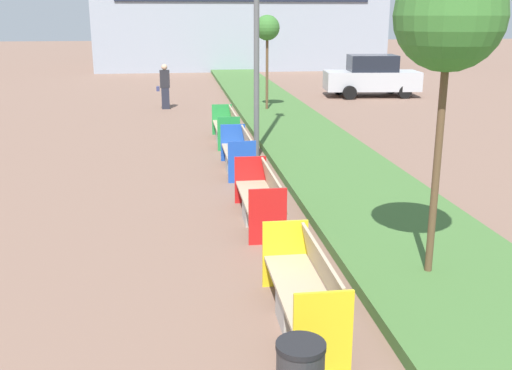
% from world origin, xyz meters
% --- Properties ---
extents(planter_grass_strip, '(2.80, 120.00, 0.18)m').
position_xyz_m(planter_grass_strip, '(3.20, 12.00, 0.09)').
color(planter_grass_strip, '#426B33').
rests_on(planter_grass_strip, ground).
extents(building_backdrop, '(19.13, 7.54, 9.05)m').
position_xyz_m(building_backdrop, '(4.00, 43.32, 4.53)').
color(building_backdrop, '#939EAD').
rests_on(building_backdrop, ground).
extents(bench_yellow_frame, '(0.65, 2.19, 0.94)m').
position_xyz_m(bench_yellow_frame, '(0.94, 6.82, 0.37)').
color(bench_yellow_frame, '#ADA8A0').
rests_on(bench_yellow_frame, ground).
extents(bench_red_frame, '(0.65, 2.29, 0.94)m').
position_xyz_m(bench_red_frame, '(0.94, 10.58, 0.37)').
color(bench_red_frame, '#ADA8A0').
rests_on(bench_red_frame, ground).
extents(bench_blue_frame, '(0.65, 2.13, 0.94)m').
position_xyz_m(bench_blue_frame, '(0.94, 14.25, 0.37)').
color(bench_blue_frame, '#ADA8A0').
rests_on(bench_blue_frame, ground).
extents(bench_green_frame, '(0.65, 2.40, 0.94)m').
position_xyz_m(bench_green_frame, '(0.94, 17.64, 0.38)').
color(bench_green_frame, '#ADA8A0').
rests_on(bench_green_frame, ground).
extents(sapling_tree_near, '(1.39, 1.39, 4.28)m').
position_xyz_m(sapling_tree_near, '(2.89, 7.74, 3.56)').
color(sapling_tree_near, brown).
rests_on(sapling_tree_near, ground).
extents(sapling_tree_far, '(0.91, 0.91, 3.60)m').
position_xyz_m(sapling_tree_far, '(2.89, 22.68, 3.08)').
color(sapling_tree_far, brown).
rests_on(sapling_tree_far, ground).
extents(pedestrian_walking, '(0.53, 0.24, 1.75)m').
position_xyz_m(pedestrian_walking, '(-0.91, 24.37, 0.89)').
color(pedestrian_walking, '#232633').
rests_on(pedestrian_walking, ground).
extents(parked_car_distant, '(4.36, 2.18, 1.86)m').
position_xyz_m(parked_car_distant, '(8.34, 26.91, 0.91)').
color(parked_car_distant, '#B7BABF').
rests_on(parked_car_distant, ground).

